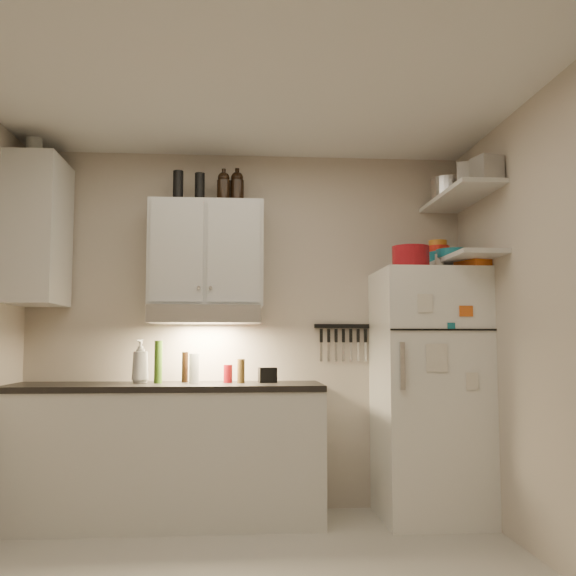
{
  "coord_description": "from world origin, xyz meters",
  "views": [
    {
      "loc": [
        -0.07,
        -3.23,
        1.19
      ],
      "look_at": [
        0.25,
        0.9,
        1.55
      ],
      "focal_mm": 40.0,
      "sensor_mm": 36.0,
      "label": 1
    }
  ],
  "objects": [
    {
      "name": "dutch_oven",
      "position": [
        1.09,
        0.99,
        1.77
      ],
      "size": [
        0.26,
        0.26,
        0.14
      ],
      "primitive_type": "cylinder",
      "rotation": [
        0.0,
        0.0,
        -0.06
      ],
      "color": "maroon",
      "rests_on": "fridge"
    },
    {
      "name": "spice_jar",
      "position": [
        1.3,
        1.04,
        1.75
      ],
      "size": [
        0.08,
        0.08,
        0.1
      ],
      "primitive_type": "cylinder",
      "rotation": [
        0.0,
        0.0,
        0.32
      ],
      "color": "silver",
      "rests_on": "fridge"
    },
    {
      "name": "knife_strip",
      "position": [
        0.7,
        1.49,
        1.32
      ],
      "size": [
        0.42,
        0.02,
        0.03
      ],
      "primitive_type": "cube",
      "color": "black",
      "rests_on": "back_wall"
    },
    {
      "name": "oil_bottle",
      "position": [
        -0.62,
        1.24,
        1.07
      ],
      "size": [
        0.07,
        0.07,
        0.29
      ],
      "primitive_type": "cylinder",
      "rotation": [
        0.0,
        0.0,
        0.19
      ],
      "color": "#396419",
      "rests_on": "countertop"
    },
    {
      "name": "stock_pot",
      "position": [
        1.46,
        1.3,
        2.31
      ],
      "size": [
        0.32,
        0.32,
        0.18
      ],
      "primitive_type": "cylinder",
      "rotation": [
        0.0,
        0.0,
        -0.31
      ],
      "color": "silver",
      "rests_on": "shelf_hi"
    },
    {
      "name": "side_cabinet",
      "position": [
        -1.44,
        1.2,
        1.95
      ],
      "size": [
        0.33,
        0.55,
        1.0
      ],
      "primitive_type": "cube",
      "color": "silver",
      "rests_on": "left_wall"
    },
    {
      "name": "book_stack",
      "position": [
        1.52,
        0.95,
        1.74
      ],
      "size": [
        0.25,
        0.28,
        0.08
      ],
      "primitive_type": "cube",
      "rotation": [
        0.0,
        0.0,
        0.32
      ],
      "color": "orange",
      "rests_on": "fridge"
    },
    {
      "name": "plates",
      "position": [
        1.4,
        1.03,
        1.8
      ],
      "size": [
        0.28,
        0.28,
        0.06
      ],
      "primitive_type": "cylinder",
      "rotation": [
        0.0,
        0.0,
        0.24
      ],
      "color": "#166D7E",
      "rests_on": "shelf_lo"
    },
    {
      "name": "upper_cabinet",
      "position": [
        -0.3,
        1.33,
        1.83
      ],
      "size": [
        0.8,
        0.33,
        0.75
      ],
      "primitive_type": "cube",
      "color": "silver",
      "rests_on": "back_wall"
    },
    {
      "name": "vinegar_bottle",
      "position": [
        -0.44,
        1.34,
        1.03
      ],
      "size": [
        0.05,
        0.05,
        0.21
      ],
      "primitive_type": "cylinder",
      "rotation": [
        0.0,
        0.0,
        -0.19
      ],
      "color": "black",
      "rests_on": "countertop"
    },
    {
      "name": "pepper_mill",
      "position": [
        -0.05,
        1.23,
        1.0
      ],
      "size": [
        0.07,
        0.07,
        0.16
      ],
      "primitive_type": "cylinder",
      "rotation": [
        0.0,
        0.0,
        0.36
      ],
      "color": "brown",
      "rests_on": "countertop"
    },
    {
      "name": "tin_b",
      "position": [
        1.49,
        0.64,
        2.29
      ],
      "size": [
        0.19,
        0.19,
        0.15
      ],
      "primitive_type": "cube",
      "rotation": [
        0.0,
        0.0,
        0.25
      ],
      "color": "#AAAAAD",
      "rests_on": "shelf_hi"
    },
    {
      "name": "base_cabinet",
      "position": [
        -0.55,
        1.2,
        0.44
      ],
      "size": [
        2.1,
        0.6,
        0.88
      ],
      "primitive_type": "cube",
      "color": "silver",
      "rests_on": "floor"
    },
    {
      "name": "thermos_a",
      "position": [
        -0.35,
        1.29,
        2.3
      ],
      "size": [
        0.09,
        0.09,
        0.2
      ],
      "primitive_type": "cylinder",
      "rotation": [
        0.0,
        0.0,
        0.38
      ],
      "color": "black",
      "rests_on": "upper_cabinet"
    },
    {
      "name": "shelf_lo",
      "position": [
        1.45,
        1.02,
        1.76
      ],
      "size": [
        0.3,
        0.95,
        0.03
      ],
      "primitive_type": "cube",
      "color": "silver",
      "rests_on": "right_wall"
    },
    {
      "name": "ceiling",
      "position": [
        0.0,
        0.0,
        2.61
      ],
      "size": [
        3.2,
        3.0,
        0.02
      ],
      "primitive_type": "cube",
      "color": "silver",
      "rests_on": "ground"
    },
    {
      "name": "bowl_teal",
      "position": [
        1.43,
        1.35,
        1.82
      ],
      "size": [
        0.21,
        0.21,
        0.09
      ],
      "primitive_type": "cylinder",
      "color": "#166D7E",
      "rests_on": "shelf_lo"
    },
    {
      "name": "countertop",
      "position": [
        -0.55,
        1.2,
        0.9
      ],
      "size": [
        2.1,
        0.62,
        0.04
      ],
      "primitive_type": "cube",
      "color": "black",
      "rests_on": "base_cabinet"
    },
    {
      "name": "soap_bottle",
      "position": [
        -0.74,
        1.29,
        1.09
      ],
      "size": [
        0.17,
        0.17,
        0.33
      ],
      "primitive_type": "imported",
      "rotation": [
        0.0,
        0.0,
        -0.36
      ],
      "color": "silver",
      "rests_on": "countertop"
    },
    {
      "name": "back_wall",
      "position": [
        0.0,
        1.51,
        1.3
      ],
      "size": [
        3.2,
        0.02,
        2.6
      ],
      "primitive_type": "cube",
      "color": "#BEB2A3",
      "rests_on": "ground"
    },
    {
      "name": "thermos_b",
      "position": [
        -0.5,
        1.27,
        2.3
      ],
      "size": [
        0.09,
        0.09,
        0.21
      ],
      "primitive_type": "cylinder",
      "rotation": [
        0.0,
        0.0,
        0.28
      ],
      "color": "black",
      "rests_on": "upper_cabinet"
    },
    {
      "name": "growler_b",
      "position": [
        -0.09,
        1.34,
        2.32
      ],
      "size": [
        0.13,
        0.13,
        0.24
      ],
      "primitive_type": null,
      "rotation": [
        0.0,
        0.0,
        0.35
      ],
      "color": "black",
      "rests_on": "upper_cabinet"
    },
    {
      "name": "range_hood",
      "position": [
        -0.3,
        1.27,
        1.39
      ],
      "size": [
        0.76,
        0.46,
        0.12
      ],
      "primitive_type": "cube",
      "color": "silver",
      "rests_on": "back_wall"
    },
    {
      "name": "caddy",
      "position": [
        0.14,
        1.27,
        0.97
      ],
      "size": [
        0.13,
        0.1,
        0.1
      ],
      "primitive_type": "cube",
      "rotation": [
        0.0,
        0.0,
        0.14
      ],
      "color": "black",
      "rests_on": "countertop"
    },
    {
      "name": "bowl_yellow",
      "position": [
        1.41,
        1.39,
        1.93
      ],
      "size": [
        0.13,
        0.13,
        0.04
      ],
      "primitive_type": "cylinder",
      "color": "orange",
      "rests_on": "bowl_orange"
    },
    {
      "name": "shelf_hi",
      "position": [
        1.45,
        1.02,
        2.2
      ],
      "size": [
        0.3,
        0.95,
        0.03
      ],
      "primitive_type": "cube",
      "color": "silver",
      "rests_on": "right_wall"
    },
    {
      "name": "tin_a",
      "position": [
        1.51,
        0.94,
        2.31
      ],
      "size": [
        0.24,
        0.23,
        0.19
      ],
      "primitive_type": "cube",
      "rotation": [
        0.0,
        0.0,
        -0.34
      ],
      "color": "#AAAAAD",
      "rests_on": "shelf_hi"
    },
    {
      "name": "red_jar",
      "position": [
        -0.14,
        1.27,
        0.98
      ],
      "size": [
        0.08,
        0.08,
        0.12
      ],
      "primitive_type": "cylinder",
      "rotation": [
        0.0,
        0.0,
        0.31
      ],
      "color": "maroon",
      "rests_on": "countertop"
    },
    {
      "name": "side_jar",
      "position": [
        -1.48,
        1.19,
        2.52
      ],
      "size": [
        0.14,
        0.14,
        0.15
      ],
      "primitive_type": "cylinder",
      "rotation": [
        0.0,
        0.0,
        -0.36
      ],
      "color": "silver",
      "rests_on": "side_cabinet"
    },
    {
      "name": "bowl_orange",
      "position": [
        1.41,
        1.39,
        1.89
      ],
      "size": [
        0.17,
        0.17,
        0.05
      ],
      "primitive_type": "cylinder",
      "color": "red",
      "rests_on": "bowl_teal"
    },
    {
      "name": "growler_a",
      "position": [
        -0.18,
        1.3,
        2.31
      ],
      "size": [
        0.13,
        0.13,
        0.22
      ],
      "primitive_type": null,
      "rotation": [
        0.0,
        0.0,
        -0.43
      ],
      "color": "black",
      "rests_on": "upper_cabinet"
    },
    {
      "name": "clear_bottle",
      "position": [
        -0.37,
        1.24,
        1.02
      ],
      "size": [
        0.07,
        0.07,
        0.2
      ],
      "primitive_type": "cylinder",
      "rotation": [
        0.0,
        0.0,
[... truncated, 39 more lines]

